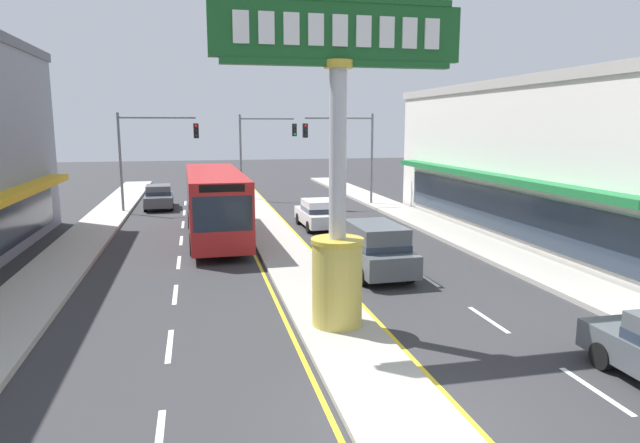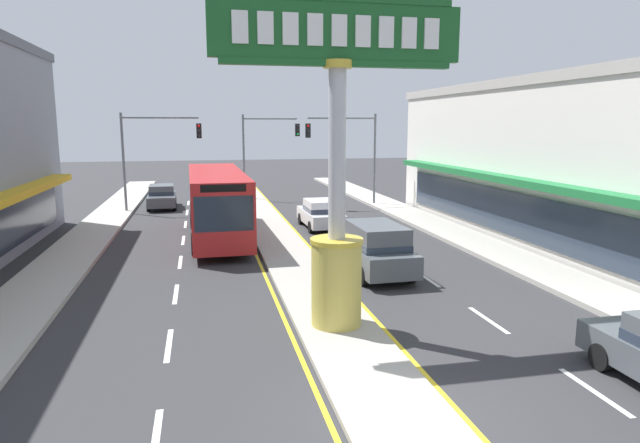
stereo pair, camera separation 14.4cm
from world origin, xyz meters
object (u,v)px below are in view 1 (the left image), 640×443
at_px(storefront_right, 578,159).
at_px(district_sign, 338,182).
at_px(traffic_light_median_far, 261,142).
at_px(bus_far_left_oncoming, 215,200).
at_px(traffic_light_left_side, 149,145).
at_px(traffic_light_right_side, 347,143).
at_px(suv_mid_left_lane, 374,248).
at_px(sedan_near_right_lane, 319,214).
at_px(sedan_far_right_lane, 159,196).

bearing_deg(storefront_right, district_sign, -145.61).
height_order(traffic_light_median_far, bus_far_left_oncoming, traffic_light_median_far).
relative_size(traffic_light_left_side, traffic_light_right_side, 1.00).
xyz_separation_m(traffic_light_median_far, suv_mid_left_lane, (1.58, -21.92, -3.21)).
xyz_separation_m(district_sign, bus_far_left_oncoming, (-2.74, 13.20, -2.14)).
bearing_deg(sedan_near_right_lane, district_sign, -100.53).
bearing_deg(sedan_far_right_lane, sedan_near_right_lane, -46.78).
relative_size(sedan_far_right_lane, suv_mid_left_lane, 0.94).
bearing_deg(suv_mid_left_lane, traffic_light_right_side, 78.10).
relative_size(traffic_light_median_far, sedan_far_right_lane, 1.42).
distance_m(traffic_light_right_side, sedan_near_right_lane, 8.97).
relative_size(traffic_light_left_side, sedan_near_right_lane, 1.43).
bearing_deg(district_sign, traffic_light_median_far, 87.56).
height_order(district_sign, storefront_right, district_sign).
distance_m(traffic_light_median_far, sedan_near_right_lane, 12.94).
relative_size(storefront_right, traffic_light_median_far, 3.88).
bearing_deg(traffic_light_median_far, storefront_right, -51.23).
distance_m(traffic_light_left_side, traffic_light_right_side, 12.65).
bearing_deg(traffic_light_left_side, suv_mid_left_lane, -61.91).
xyz_separation_m(traffic_light_right_side, sedan_near_right_lane, (-3.58, -7.46, -3.46)).
bearing_deg(traffic_light_left_side, traffic_light_right_side, 0.04).
relative_size(district_sign, bus_far_left_oncoming, 0.75).
distance_m(district_sign, sedan_near_right_lane, 15.34).
distance_m(district_sign, traffic_light_right_side, 23.09).
bearing_deg(traffic_light_median_far, sedan_far_right_lane, -157.17).
relative_size(traffic_light_left_side, sedan_far_right_lane, 1.42).
bearing_deg(sedan_far_right_lane, bus_far_left_oncoming, -73.14).
height_order(traffic_light_left_side, sedan_far_right_lane, traffic_light_left_side).
height_order(traffic_light_right_side, traffic_light_median_far, same).
relative_size(traffic_light_left_side, traffic_light_median_far, 1.00).
bearing_deg(sedan_near_right_lane, storefront_right, -20.92).
bearing_deg(sedan_far_right_lane, suv_mid_left_lane, -65.06).
relative_size(sedan_near_right_lane, sedan_far_right_lane, 0.99).
bearing_deg(traffic_light_right_side, suv_mid_left_lane, -101.90).
height_order(traffic_light_median_far, sedan_far_right_lane, traffic_light_median_far).
height_order(traffic_light_median_far, suv_mid_left_lane, traffic_light_median_far).
bearing_deg(storefront_right, bus_far_left_oncoming, 170.09).
height_order(sedan_near_right_lane, bus_far_left_oncoming, bus_far_left_oncoming).
xyz_separation_m(storefront_right, traffic_light_median_far, (-13.65, 16.99, 0.40)).
bearing_deg(storefront_right, traffic_light_median_far, 128.77).
height_order(sedan_near_right_lane, suv_mid_left_lane, suv_mid_left_lane).
relative_size(storefront_right, bus_far_left_oncoming, 2.14).
distance_m(sedan_far_right_lane, bus_far_left_oncoming, 11.44).
xyz_separation_m(storefront_right, suv_mid_left_lane, (-12.06, -4.93, -2.81)).
distance_m(traffic_light_right_side, sedan_far_right_lane, 12.98).
xyz_separation_m(traffic_light_left_side, sedan_near_right_lane, (9.07, -7.45, -3.46)).
xyz_separation_m(traffic_light_right_side, suv_mid_left_lane, (-3.58, -17.00, -3.26)).
distance_m(traffic_light_right_side, suv_mid_left_lane, 17.68).
distance_m(traffic_light_right_side, bus_far_left_oncoming, 13.00).
bearing_deg(sedan_near_right_lane, bus_far_left_oncoming, -164.25).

